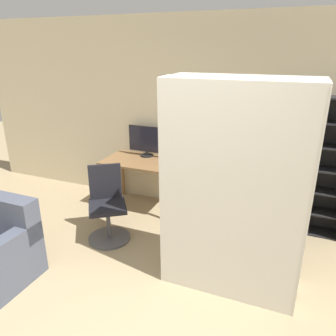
% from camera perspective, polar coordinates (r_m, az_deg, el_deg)
% --- Properties ---
extents(wall_back, '(8.00, 0.06, 2.70)m').
position_cam_1_polar(wall_back, '(4.58, 8.49, 8.48)').
color(wall_back, '#C6B793').
rests_on(wall_back, ground).
extents(desk, '(1.15, 0.67, 0.73)m').
position_cam_1_polar(desk, '(4.77, -4.30, 0.14)').
color(desk, brown).
rests_on(desk, ground).
extents(monitor, '(0.58, 0.19, 0.45)m').
position_cam_1_polar(monitor, '(4.87, -3.73, 4.83)').
color(monitor, black).
rests_on(monitor, desk).
extents(office_chair, '(0.61, 0.61, 0.93)m').
position_cam_1_polar(office_chair, '(4.15, -10.50, -7.25)').
color(office_chair, '#4C4C51').
rests_on(office_chair, ground).
extents(bookshelf, '(0.71, 0.30, 1.74)m').
position_cam_1_polar(bookshelf, '(4.44, 23.60, 0.13)').
color(bookshelf, black).
rests_on(bookshelf, ground).
extents(mattress_near, '(1.29, 0.29, 2.05)m').
position_cam_1_polar(mattress_near, '(2.95, 11.08, -5.07)').
color(mattress_near, beige).
rests_on(mattress_near, ground).
extents(mattress_far, '(1.29, 0.27, 2.04)m').
position_cam_1_polar(mattress_far, '(3.23, 12.22, -2.86)').
color(mattress_far, beige).
rests_on(mattress_far, ground).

